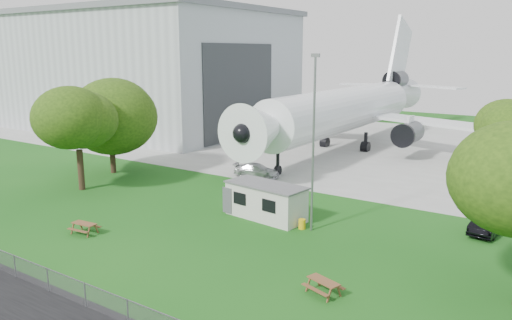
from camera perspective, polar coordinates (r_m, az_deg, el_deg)
The scene contains 14 objects.
ground at distance 35.27m, azimuth -10.55°, elevation -8.24°, with size 160.00×160.00×0.00m, color #24661C.
concrete_apron at distance 66.86m, azimuth 12.68°, elevation 1.48°, with size 120.00×46.00×0.03m, color #B7B7B2.
hangar at distance 85.42m, azimuth -12.40°, elevation 10.15°, with size 43.00×31.00×18.55m.
airliner at distance 64.86m, azimuth 10.55°, elevation 5.94°, with size 46.36×47.73×17.69m.
site_cabin at distance 37.37m, azimuth 1.17°, elevation -4.71°, with size 6.89×3.43×2.62m.
picnic_west at distance 36.60m, azimuth -18.97°, elevation -7.95°, with size 1.80×1.50×0.76m, color brown, non-canonical shape.
picnic_east at distance 26.90m, azimuth 7.68°, elevation -14.92°, with size 1.80×1.50×0.76m, color brown, non-canonical shape.
fence at distance 29.81m, azimuth -23.67°, elevation -13.08°, with size 58.00×0.04×1.30m, color gray.
lamp_mast at distance 33.87m, azimuth 6.56°, elevation 1.59°, with size 0.16×0.16×12.00m, color slate.
tree_west_big at distance 52.51m, azimuth -16.33°, elevation 4.80°, with size 9.07×9.07×10.36m.
tree_west_small at distance 46.73m, azimuth -19.78°, elevation 4.28°, with size 6.84×6.84×9.74m.
tree_far_apron at distance 54.72m, azimuth 26.53°, elevation 3.57°, with size 6.47×6.47×8.40m.
car_ne_sedan at distance 38.11m, azimuth 25.11°, elevation -6.46°, with size 1.59×4.57×1.50m, color black.
car_apron_van at distance 49.54m, azimuth 0.08°, elevation -1.20°, with size 1.86×4.57×1.33m, color silver.
Camera 1 is at (23.30, -23.46, 12.28)m, focal length 35.00 mm.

